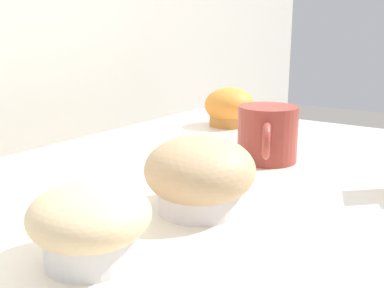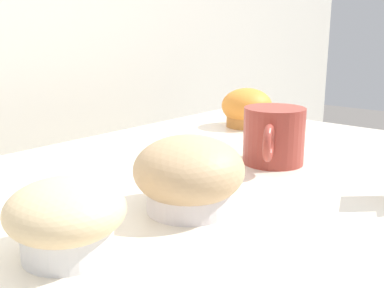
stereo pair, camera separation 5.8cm
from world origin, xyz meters
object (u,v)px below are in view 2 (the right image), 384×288
object	(u,v)px
muffin_front_center	(189,175)
muffin_back_right	(247,109)
coffee_cup	(274,135)
muffin_back_left	(66,217)

from	to	relation	value
muffin_front_center	muffin_back_right	size ratio (longest dim) A/B	1.18
muffin_front_center	coffee_cup	world-z (taller)	same
muffin_back_left	coffee_cup	xyz separation A→B (m)	(0.36, 0.01, 0.01)
muffin_front_center	muffin_back_left	bearing A→B (deg)	174.92
muffin_front_center	muffin_back_right	distance (m)	0.45
coffee_cup	muffin_back_right	bearing A→B (deg)	42.47
muffin_front_center	muffin_back_right	bearing A→B (deg)	26.15
muffin_back_right	coffee_cup	bearing A→B (deg)	-137.53
muffin_front_center	muffin_back_left	size ratio (longest dim) A/B	1.16
muffin_back_right	coffee_cup	distance (m)	0.26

